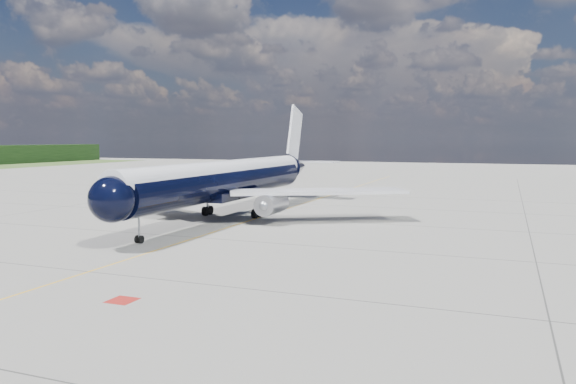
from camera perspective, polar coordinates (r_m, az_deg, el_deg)
name	(u,v)px	position (r m, az deg, el deg)	size (l,w,h in m)	color
ground	(276,212)	(72.62, -1.23, -2.07)	(320.00, 320.00, 0.00)	gray
taxiway_centerline	(260,217)	(68.07, -2.84, -2.57)	(0.16, 160.00, 0.01)	#F6AF0C
red_marking	(122,300)	(35.00, -16.49, -10.51)	(1.60, 1.60, 0.01)	maroon
main_airliner	(231,179)	(68.38, -5.82, 1.31)	(42.16, 51.20, 14.82)	black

